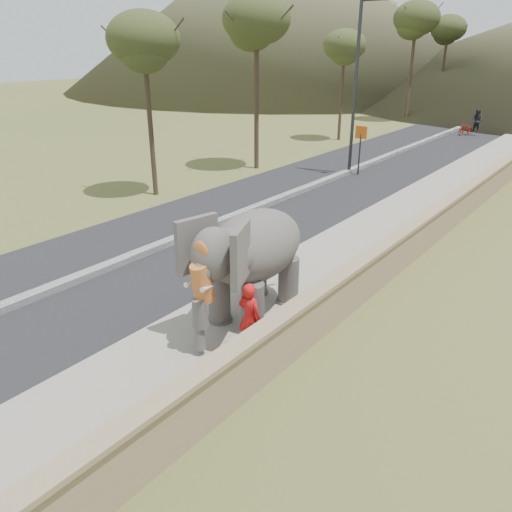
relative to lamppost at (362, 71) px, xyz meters
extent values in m
plane|color=olive|center=(4.69, -14.42, -4.87)|extent=(160.00, 160.00, 0.00)
cube|color=black|center=(-0.31, -4.42, -4.86)|extent=(7.00, 120.00, 0.03)
cube|color=black|center=(-0.31, -4.42, -4.76)|extent=(0.35, 120.00, 0.22)
cube|color=#9E9687|center=(4.69, -4.42, -4.80)|extent=(3.00, 120.00, 0.15)
cube|color=tan|center=(6.34, -4.42, -4.32)|extent=(0.30, 120.00, 1.10)
cylinder|color=#28282D|center=(-0.31, 0.00, -0.87)|extent=(0.16, 0.16, 8.00)
sphere|color=#FFF2CC|center=(1.19, 0.00, 2.83)|extent=(0.36, 0.36, 0.36)
cylinder|color=#2D2D33|center=(0.19, -0.01, -3.87)|extent=(0.08, 0.08, 2.00)
cube|color=#D75B14|center=(0.19, -0.01, -2.77)|extent=(0.60, 0.05, 0.60)
cone|color=brown|center=(-33.31, 40.58, 6.13)|extent=(60.00, 60.00, 22.00)
imported|color=red|center=(5.64, -15.54, -3.94)|extent=(0.57, 0.37, 1.56)
imported|color=maroon|center=(0.82, 15.31, -4.44)|extent=(0.98, 1.72, 0.86)
imported|color=black|center=(1.47, 15.31, -3.83)|extent=(0.90, 0.78, 1.58)
camera|label=1|loc=(11.13, -22.42, 1.19)|focal=35.00mm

